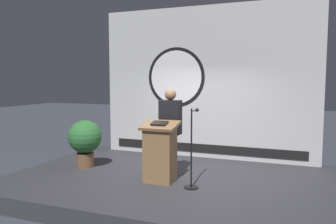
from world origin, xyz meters
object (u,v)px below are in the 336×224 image
(speaker_person, at_px, (170,131))
(potted_plant, at_px, (85,139))
(podium, at_px, (160,152))
(microphone_stand, at_px, (192,161))

(speaker_person, distance_m, potted_plant, 1.91)
(podium, bearing_deg, microphone_stand, -9.36)
(microphone_stand, relative_size, potted_plant, 1.36)
(potted_plant, bearing_deg, speaker_person, 3.00)
(podium, relative_size, speaker_person, 0.66)
(podium, distance_m, speaker_person, 0.57)
(podium, bearing_deg, speaker_person, 87.87)
(potted_plant, bearing_deg, microphone_stand, -10.96)
(podium, relative_size, potted_plant, 1.11)
(speaker_person, relative_size, potted_plant, 1.68)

